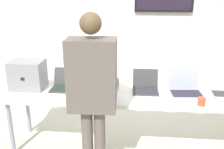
{
  "coord_description": "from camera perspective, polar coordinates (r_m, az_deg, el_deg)",
  "views": [
    {
      "loc": [
        0.1,
        -2.82,
        1.95
      ],
      "look_at": [
        -0.17,
        0.08,
        0.94
      ],
      "focal_mm": 41.66,
      "sensor_mm": 36.0,
      "label": 1
    }
  ],
  "objects": [
    {
      "name": "person",
      "position": [
        2.4,
        -4.33,
        -2.79
      ],
      "size": [
        0.45,
        0.59,
        1.73
      ],
      "color": "#645951",
      "rests_on": "ground"
    },
    {
      "name": "coffee_mug",
      "position": [
        2.91,
        19.07,
        -5.61
      ],
      "size": [
        0.08,
        0.08,
        0.08
      ],
      "color": "#CD4A2F",
      "rests_on": "workbench"
    },
    {
      "name": "workbench",
      "position": [
        3.09,
        3.03,
        -4.91
      ],
      "size": [
        2.88,
        0.7,
        0.74
      ],
      "color": "white",
      "rests_on": "ground"
    },
    {
      "name": "equipment_box",
      "position": [
        3.31,
        -17.99,
        -0.03
      ],
      "size": [
        0.39,
        0.31,
        0.35
      ],
      "color": "gray",
      "rests_on": "workbench"
    },
    {
      "name": "back_wall",
      "position": [
        3.99,
        4.02,
        10.63
      ],
      "size": [
        8.0,
        0.11,
        2.71
      ],
      "color": "silver",
      "rests_on": "ground"
    },
    {
      "name": "laptop_station_0",
      "position": [
        3.23,
        -10.11,
        -2.09
      ],
      "size": [
        0.34,
        0.32,
        0.22
      ],
      "color": "#383B3C",
      "rests_on": "workbench"
    },
    {
      "name": "ground",
      "position": [
        3.44,
        2.81,
        -15.82
      ],
      "size": [
        8.0,
        8.0,
        0.04
      ],
      "primitive_type": "cube",
      "color": "#BABCAC"
    },
    {
      "name": "laptop_station_2",
      "position": [
        3.14,
        7.36,
        -2.58
      ],
      "size": [
        0.31,
        0.31,
        0.23
      ],
      "color": "#3B3B3D",
      "rests_on": "workbench"
    },
    {
      "name": "laptop_station_3",
      "position": [
        3.16,
        15.74,
        -2.85
      ],
      "size": [
        0.39,
        0.34,
        0.27
      ],
      "color": "#A8AFBA",
      "rests_on": "workbench"
    },
    {
      "name": "paper_sheet",
      "position": [
        2.91,
        3.9,
        -5.39
      ],
      "size": [
        0.21,
        0.3,
        0.0
      ],
      "color": "white",
      "rests_on": "workbench"
    },
    {
      "name": "laptop_station_1",
      "position": [
        3.16,
        -2.04,
        -2.11
      ],
      "size": [
        0.39,
        0.35,
        0.27
      ],
      "color": "#ADB1BB",
      "rests_on": "workbench"
    }
  ]
}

